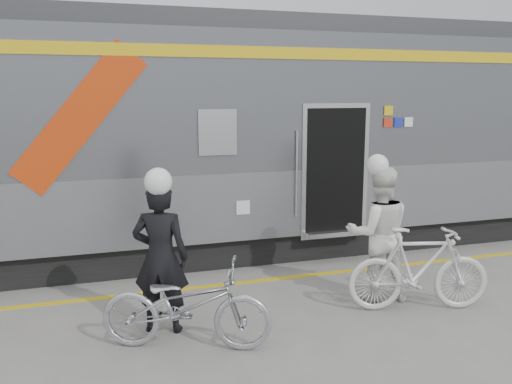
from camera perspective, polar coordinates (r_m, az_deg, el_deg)
name	(u,v)px	position (r m, az deg, el deg)	size (l,w,h in m)	color
ground	(240,353)	(6.29, -1.69, -16.56)	(90.00, 90.00, 0.00)	slate
train	(187,138)	(9.77, -7.25, 5.70)	(24.00, 3.17, 4.10)	black
safety_strip	(200,287)	(8.20, -5.89, -9.92)	(24.00, 0.12, 0.01)	gold
man	(161,258)	(6.58, -10.02, -6.81)	(0.67, 0.44, 1.84)	black
bicycle_left	(186,305)	(6.24, -7.34, -11.76)	(0.67, 1.92, 1.01)	#A3A4AA
woman	(378,233)	(7.69, 12.77, -4.27)	(0.91, 0.71, 1.87)	white
bicycle_right	(419,269)	(7.50, 16.78, -7.76)	(0.53, 1.88, 1.13)	silver
helmet_man	(158,168)	(6.35, -10.33, 2.50)	(0.32, 0.32, 0.32)	white
helmet_woman	(382,156)	(7.49, 13.10, 3.76)	(0.30, 0.30, 0.30)	white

